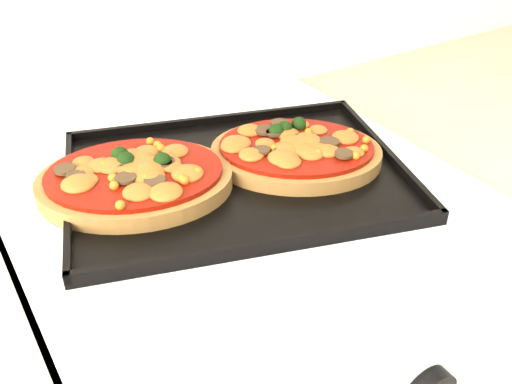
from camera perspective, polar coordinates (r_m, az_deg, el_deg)
baking_tray at (r=0.78m, az=-1.96°, el=1.84°), size 0.53×0.45×0.02m
pizza_left at (r=0.76m, az=-12.02°, el=1.46°), size 0.31×0.28×0.04m
pizza_right at (r=0.81m, az=4.03°, el=4.17°), size 0.30×0.29×0.04m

